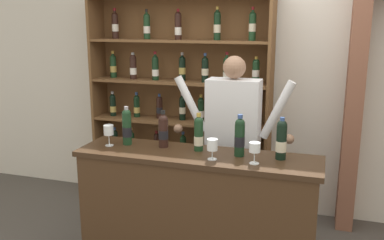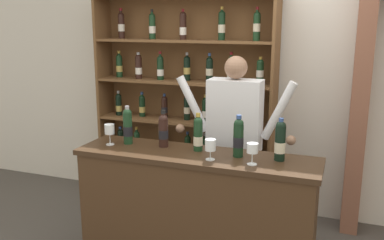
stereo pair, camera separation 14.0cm
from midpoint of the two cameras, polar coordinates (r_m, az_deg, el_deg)
back_wall at (r=4.47m, az=8.73°, el=8.45°), size 12.00×0.19×3.24m
wine_shelf at (r=4.45m, az=-0.02°, el=2.98°), size 1.94×0.36×2.25m
tasting_counter at (r=3.39m, az=1.70°, el=-12.74°), size 1.85×0.49×1.01m
shopkeeper at (r=3.62m, az=6.83°, el=-1.63°), size 1.05×0.22×1.71m
tasting_bottle_vin_santo at (r=3.45m, az=-7.50°, el=-0.79°), size 0.08×0.08×0.31m
tasting_bottle_super_tuscan at (r=3.34m, az=-2.68°, el=-1.35°), size 0.08×0.08×0.30m
tasting_bottle_rosso at (r=3.24m, az=2.06°, el=-1.87°), size 0.07×0.07×0.30m
tasting_bottle_riserva at (r=3.12m, az=7.55°, el=-2.30°), size 0.08×0.08×0.31m
tasting_bottle_grappa at (r=3.09m, az=13.06°, el=-2.74°), size 0.08×0.08×0.31m
wine_glass_left at (r=3.04m, az=3.81°, el=-3.53°), size 0.08×0.08×0.15m
wine_glass_right at (r=3.44m, az=-9.90°, el=-1.38°), size 0.08×0.08×0.17m
wine_glass_center at (r=2.97m, az=9.47°, el=-3.93°), size 0.08×0.08×0.15m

